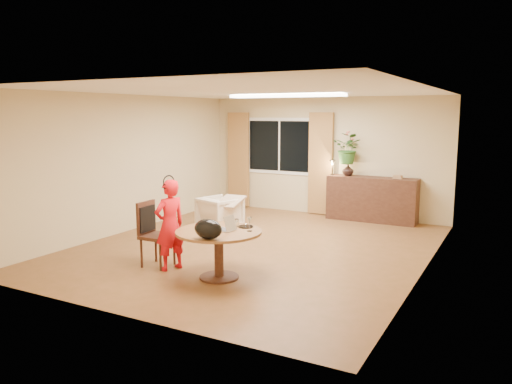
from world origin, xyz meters
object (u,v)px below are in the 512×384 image
at_px(dining_table, 219,241).
at_px(sideboard, 372,199).
at_px(armchair, 220,213).
at_px(dining_chair, 157,234).
at_px(child, 170,225).

relative_size(dining_table, sideboard, 0.63).
height_order(dining_table, armchair, dining_table).
relative_size(dining_table, dining_chair, 1.22).
bearing_deg(child, dining_table, 109.35).
height_order(dining_chair, armchair, dining_chair).
height_order(armchair, sideboard, sideboard).
relative_size(dining_chair, child, 0.73).
relative_size(child, armchair, 1.84).
bearing_deg(sideboard, armchair, -137.37).
height_order(dining_chair, child, child).
bearing_deg(armchair, child, 122.91).
xyz_separation_m(dining_table, dining_chair, (-1.09, 0.04, -0.05)).
bearing_deg(armchair, sideboard, -120.42).
xyz_separation_m(dining_table, sideboard, (0.84, 4.65, -0.06)).
xyz_separation_m(armchair, sideboard, (2.38, 2.19, 0.14)).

